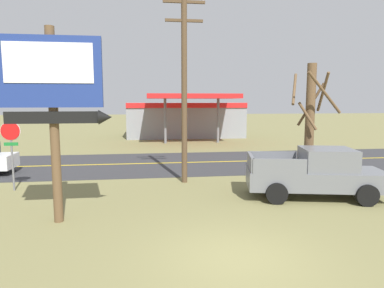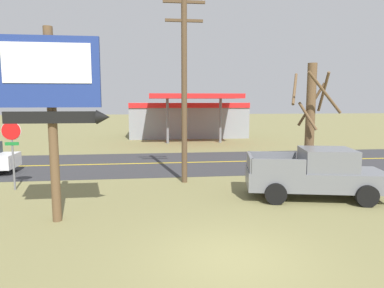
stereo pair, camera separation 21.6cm
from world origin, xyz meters
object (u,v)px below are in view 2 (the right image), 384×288
at_px(stop_sign, 12,143).
at_px(utility_pole, 184,83).
at_px(bare_tree, 310,122).
at_px(motel_sign, 52,92).
at_px(pickup_grey_parked_on_lawn, 316,174).
at_px(gas_station, 188,118).

height_order(stop_sign, utility_pole, utility_pole).
height_order(utility_pole, bare_tree, utility_pole).
xyz_separation_m(motel_sign, bare_tree, (9.89, 3.48, -1.19)).
bearing_deg(pickup_grey_parked_on_lawn, bare_tree, 72.69).
bearing_deg(utility_pole, stop_sign, -175.60).
bearing_deg(gas_station, utility_pole, -96.52).
relative_size(stop_sign, bare_tree, 0.55).
distance_m(gas_station, pickup_grey_parked_on_lawn, 23.94).
bearing_deg(utility_pole, pickup_grey_parked_on_lawn, -33.81).
xyz_separation_m(utility_pole, gas_station, (2.35, 20.54, -2.66)).
xyz_separation_m(bare_tree, pickup_grey_parked_on_lawn, (-0.58, -1.86, -1.91)).
height_order(motel_sign, gas_station, motel_sign).
distance_m(stop_sign, bare_tree, 12.83).
relative_size(motel_sign, pickup_grey_parked_on_lawn, 1.09).
bearing_deg(pickup_grey_parked_on_lawn, utility_pole, 146.19).
relative_size(motel_sign, stop_sign, 2.03).
bearing_deg(stop_sign, gas_station, 65.32).
relative_size(motel_sign, bare_tree, 1.11).
bearing_deg(pickup_grey_parked_on_lawn, gas_station, 95.99).
height_order(bare_tree, gas_station, bare_tree).
xyz_separation_m(bare_tree, gas_station, (-3.08, 21.92, -0.93)).
distance_m(utility_pole, pickup_grey_parked_on_lawn, 6.87).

